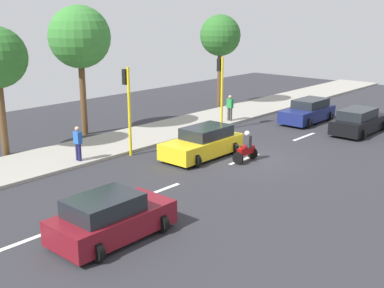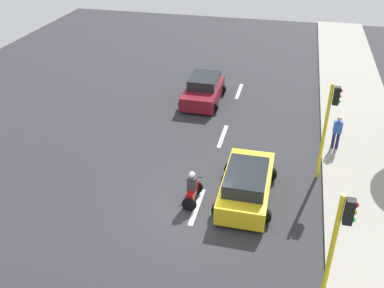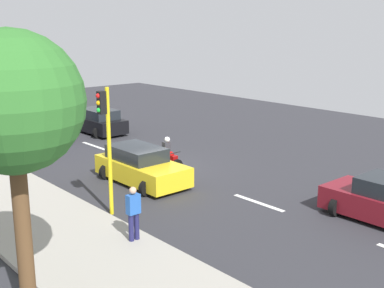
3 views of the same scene
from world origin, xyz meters
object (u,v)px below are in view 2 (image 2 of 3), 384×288
Objects in this scene: traffic_light_midblock at (329,119)px; pedestrian_by_tree at (337,131)px; car_maroon at (203,90)px; motorcycle at (192,189)px; car_yellow_cab at (246,184)px; traffic_light_corner at (337,242)px.

pedestrian_by_tree is at bearing 74.08° from traffic_light_midblock.
car_maroon is 2.64× the size of motorcycle.
motorcycle is 0.34× the size of traffic_light_midblock.
traffic_light_corner is at bearing -59.94° from car_yellow_cab.
pedestrian_by_tree is at bearing -28.86° from car_maroon.
traffic_light_corner is 7.47m from traffic_light_midblock.
motorcycle is at bearing -80.36° from car_maroon.
traffic_light_midblock is at bearing 30.89° from motorcycle.
traffic_light_corner reaches higher than pedestrian_by_tree.
traffic_light_corner is at bearing -64.53° from car_maroon.
car_yellow_cab is at bearing -67.35° from car_maroon.
car_maroon is 8.57m from pedestrian_by_tree.
motorcycle is 0.91× the size of pedestrian_by_tree.
car_maroon is at bearing 115.47° from traffic_light_corner.
motorcycle is at bearing -159.90° from car_yellow_cab.
pedestrian_by_tree is 0.38× the size of traffic_light_corner.
traffic_light_corner is (-0.74, -10.06, 1.87)m from pedestrian_by_tree.
pedestrian_by_tree is at bearing 85.80° from traffic_light_corner.
pedestrian_by_tree is at bearing 52.47° from car_yellow_cab.
traffic_light_corner is at bearing -90.00° from traffic_light_midblock.
traffic_light_midblock is (5.10, 3.05, 2.29)m from motorcycle.
traffic_light_midblock is at bearing 90.00° from traffic_light_corner.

